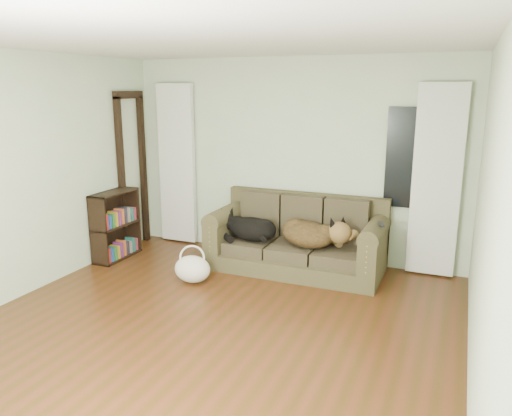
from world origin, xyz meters
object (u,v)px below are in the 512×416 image
at_px(sofa, 296,235).
at_px(tote_bag, 192,269).
at_px(bookshelf, 115,221).
at_px(dog_shepherd, 311,235).
at_px(dog_black_lab, 249,229).

relative_size(sofa, tote_bag, 4.87).
height_order(tote_bag, bookshelf, bookshelf).
height_order(sofa, dog_shepherd, sofa).
relative_size(dog_black_lab, tote_bag, 1.56).
bearing_deg(dog_shepherd, dog_black_lab, 29.21).
bearing_deg(dog_shepherd, bookshelf, 37.13).
distance_m(sofa, dog_shepherd, 0.23).
xyz_separation_m(dog_black_lab, bookshelf, (-1.74, -0.40, 0.02)).
relative_size(sofa, dog_shepherd, 2.85).
xyz_separation_m(dog_shepherd, tote_bag, (-1.19, -0.80, -0.33)).
relative_size(dog_black_lab, dog_shepherd, 0.91).
distance_m(sofa, bookshelf, 2.39).
distance_m(dog_black_lab, dog_shepherd, 0.80).
xyz_separation_m(dog_black_lab, tote_bag, (-0.38, -0.77, -0.32)).
height_order(dog_black_lab, dog_shepherd, dog_shepherd).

